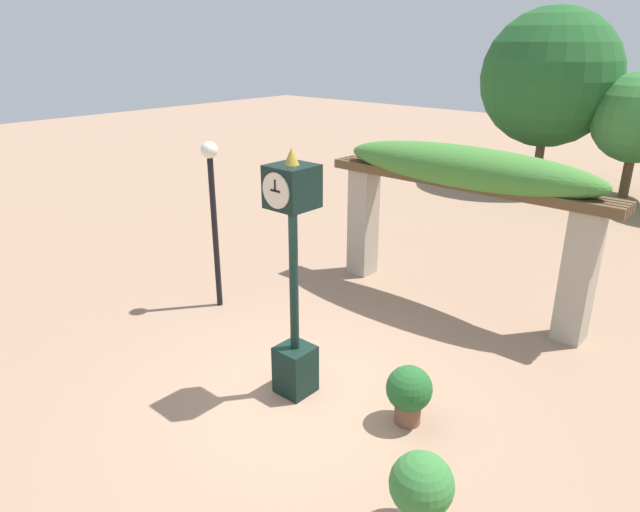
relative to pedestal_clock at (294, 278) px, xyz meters
name	(u,v)px	position (x,y,z in m)	size (l,w,h in m)	color
ground_plane	(305,396)	(0.19, -0.02, -1.68)	(60.00, 60.00, 0.00)	#9E7A60
pedestal_clock	(294,278)	(0.00, 0.00, 0.00)	(0.52, 0.57, 3.33)	black
pergola	(463,184)	(0.19, 3.94, 0.52)	(5.22, 1.05, 2.83)	#A89E89
potted_plant_near_left	(409,392)	(1.52, 0.44, -1.24)	(0.57, 0.57, 0.77)	brown
potted_plant_near_right	(421,490)	(2.52, -0.89, -1.20)	(0.63, 0.63, 0.86)	gray
lamp_post	(213,197)	(-2.88, 1.03, 0.33)	(0.28, 0.28, 2.94)	black
tree_line	(588,91)	(-1.07, 13.75, 1.32)	(8.18, 4.23, 5.44)	brown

